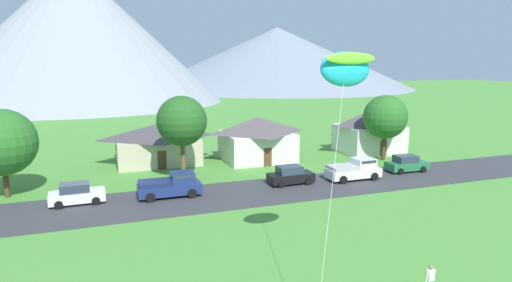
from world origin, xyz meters
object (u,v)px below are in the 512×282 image
(tree_left_of_center, at_px, (182,121))
(pickup_truck_white_west_side, at_px, (355,169))
(parked_car_white_mid_west, at_px, (77,194))
(tree_near_left, at_px, (385,117))
(kite_flyer_with_kite, at_px, (345,74))
(house_leftmost, at_px, (157,143))
(house_rightmost, at_px, (257,138))
(parked_car_black_east_end, at_px, (290,175))
(house_left_center, at_px, (369,131))
(tree_center, at_px, (2,143))
(parked_car_green_west_end, at_px, (406,164))
(pickup_truck_navy_east_side, at_px, (171,185))
(watcher_person, at_px, (430,280))

(tree_left_of_center, bearing_deg, pickup_truck_white_west_side, -20.19)
(tree_left_of_center, relative_size, parked_car_white_mid_west, 1.90)
(tree_near_left, height_order, kite_flyer_with_kite, kite_flyer_with_kite)
(house_leftmost, relative_size, pickup_truck_white_west_side, 1.83)
(house_rightmost, relative_size, tree_near_left, 1.09)
(house_leftmost, xyz_separation_m, tree_near_left, (24.65, -7.38, 2.69))
(house_leftmost, xyz_separation_m, kite_flyer_with_kite, (5.14, -30.59, 8.44))
(tree_near_left, height_order, parked_car_black_east_end, tree_near_left)
(house_left_center, distance_m, tree_center, 39.59)
(tree_near_left, distance_m, parked_car_green_west_end, 6.99)
(parked_car_green_west_end, height_order, pickup_truck_navy_east_side, pickup_truck_navy_east_side)
(tree_center, xyz_separation_m, pickup_truck_white_west_side, (30.37, -5.26, -3.62))
(house_rightmost, bearing_deg, house_left_center, -2.55)
(house_leftmost, relative_size, tree_near_left, 1.27)
(house_rightmost, height_order, parked_car_green_west_end, house_rightmost)
(pickup_truck_white_west_side, distance_m, pickup_truck_navy_east_side, 17.39)
(parked_car_white_mid_west, bearing_deg, tree_near_left, 8.90)
(house_rightmost, bearing_deg, parked_car_black_east_end, -93.21)
(pickup_truck_navy_east_side, bearing_deg, tree_near_left, 12.88)
(house_leftmost, xyz_separation_m, parked_car_green_west_end, (23.44, -12.90, -1.42))
(house_left_center, bearing_deg, tree_near_left, -102.26)
(pickup_truck_navy_east_side, height_order, kite_flyer_with_kite, kite_flyer_with_kite)
(parked_car_white_mid_west, bearing_deg, parked_car_green_west_end, -0.76)
(house_left_center, distance_m, parked_car_white_mid_west, 34.92)
(house_leftmost, relative_size, parked_car_black_east_end, 2.26)
(watcher_person, bearing_deg, parked_car_black_east_end, 85.17)
(tree_left_of_center, bearing_deg, watcher_person, -73.83)
(house_rightmost, relative_size, watcher_person, 4.89)
(pickup_truck_white_west_side, relative_size, pickup_truck_navy_east_side, 1.00)
(watcher_person, bearing_deg, kite_flyer_with_kite, 143.24)
(house_rightmost, relative_size, pickup_truck_white_west_side, 1.57)
(tree_center, bearing_deg, tree_near_left, 1.62)
(tree_left_of_center, height_order, parked_car_green_west_end, tree_left_of_center)
(kite_flyer_with_kite, bearing_deg, tree_near_left, 49.96)
(house_leftmost, distance_m, kite_flyer_with_kite, 32.14)
(house_left_center, bearing_deg, parked_car_white_mid_west, -164.30)
(house_rightmost, xyz_separation_m, parked_car_green_west_end, (12.47, -10.50, -1.70))
(tree_near_left, height_order, watcher_person, tree_near_left)
(tree_center, relative_size, parked_car_white_mid_west, 1.76)
(house_left_center, xyz_separation_m, watcher_person, (-16.92, -30.17, -1.83))
(tree_near_left, xyz_separation_m, watcher_person, (-15.98, -25.84, -4.10))
(house_left_center, height_order, watcher_person, house_left_center)
(tree_near_left, relative_size, pickup_truck_white_west_side, 1.44)
(house_leftmost, bearing_deg, watcher_person, -75.38)
(tree_center, bearing_deg, parked_car_white_mid_west, -35.70)
(house_left_center, xyz_separation_m, tree_left_of_center, (-24.22, -5.00, 2.98))
(house_left_center, distance_m, pickup_truck_white_west_side, 13.93)
(house_rightmost, relative_size, tree_center, 1.10)
(parked_car_black_east_end, xyz_separation_m, watcher_person, (-1.70, -20.16, 0.01))
(parked_car_white_mid_west, relative_size, kite_flyer_with_kite, 0.36)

